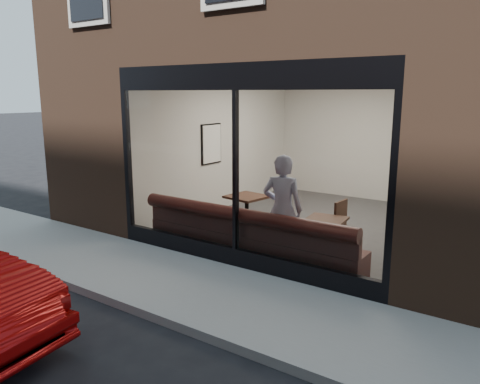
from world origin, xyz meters
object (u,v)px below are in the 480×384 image
Objects in this scene: cafe_table_left at (247,197)px; banquette at (249,246)px; cafe_table_right at (326,220)px; person at (282,209)px; cafe_chair_right at (330,238)px.

banquette is at bearing -54.31° from cafe_table_left.
person is at bearing -148.22° from cafe_table_right.
cafe_chair_right is (-0.18, 0.58, -0.50)m from cafe_table_right.
person is 2.58× the size of cafe_table_left.
cafe_table_right is 1.43× the size of cafe_chair_right.
cafe_table_left is 1.64× the size of cafe_chair_right.
person is (0.52, 0.17, 0.68)m from banquette.
cafe_table_right is (1.13, 0.55, 0.52)m from banquette.
person reaches higher than cafe_table_right.
banquette is at bearing -154.03° from cafe_table_right.
cafe_table_right is at bearing 110.54° from cafe_chair_right.
banquette reaches higher than cafe_chair_right.
banquette is at bearing 53.56° from cafe_chair_right.
cafe_table_left is 1.91m from cafe_chair_right.
person is 1.77m from cafe_table_left.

